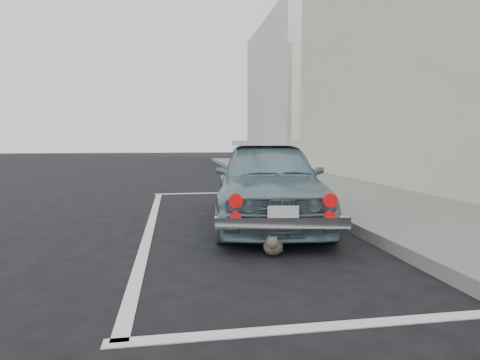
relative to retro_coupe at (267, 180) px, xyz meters
name	(u,v)px	position (x,y,z in m)	size (l,w,h in m)	color
ground	(247,302)	(-0.85, -2.94, -0.65)	(80.00, 80.00, 0.00)	black
sidewalk	(447,225)	(2.35, -0.94, -0.57)	(2.80, 40.00, 0.15)	slate
building_far	(292,93)	(5.50, 17.06, 3.35)	(3.50, 10.00, 8.00)	beige
pline_rear	(334,326)	(-0.35, -3.44, -0.65)	(3.00, 0.12, 0.01)	silver
pline_front	(219,193)	(-0.35, 3.56, -0.65)	(3.00, 0.12, 0.01)	silver
pline_side	(151,225)	(-1.75, 0.06, -0.65)	(0.12, 7.00, 0.01)	silver
retro_coupe	(267,180)	(0.00, 0.00, 0.00)	(2.03, 3.95, 1.28)	gray
cat	(273,245)	(-0.34, -1.73, -0.53)	(0.31, 0.46, 0.26)	#7A6D5D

